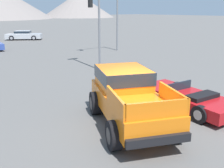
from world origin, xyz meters
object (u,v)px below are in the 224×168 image
red_convertible_car (187,98)px  traffic_light_main (106,12)px  orange_pickup_truck (128,95)px  parked_car_silver (24,35)px

red_convertible_car → traffic_light_main: 15.82m
red_convertible_car → traffic_light_main: size_ratio=0.84×
orange_pickup_truck → red_convertible_car: 2.99m
red_convertible_car → traffic_light_main: bearing=70.7°
red_convertible_car → parked_car_silver: parked_car_silver is taller
orange_pickup_truck → red_convertible_car: orange_pickup_truck is taller
red_convertible_car → traffic_light_main: traffic_light_main is taller
orange_pickup_truck → red_convertible_car: (2.89, -0.48, -0.65)m
red_convertible_car → traffic_light_main: (6.72, 13.94, 3.30)m
orange_pickup_truck → parked_car_silver: (7.48, 28.57, -0.44)m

